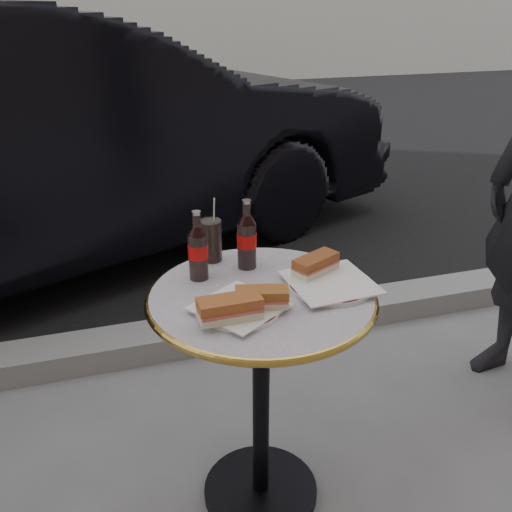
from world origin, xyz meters
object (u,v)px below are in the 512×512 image
object	(u,v)px
plate_right	(330,285)
cola_glass	(211,240)
parked_car	(40,140)
cola_bottle_left	(198,245)
bistro_table	(261,402)
plate_left	(240,309)
cola_bottle_right	(247,234)

from	to	relation	value
plate_right	cola_glass	world-z (taller)	cola_glass
cola_glass	parked_car	distance (m)	1.94
plate_right	cola_bottle_left	size ratio (longest dim) A/B	1.16
plate_right	cola_glass	size ratio (longest dim) A/B	1.81
bistro_table	plate_right	distance (m)	0.42
plate_right	cola_bottle_left	bearing A→B (deg)	154.51
bistro_table	parked_car	bearing A→B (deg)	106.82
parked_car	plate_right	bearing A→B (deg)	179.18
plate_left	parked_car	xyz separation A→B (m)	(-0.55, 2.18, -0.02)
cola_glass	parked_car	size ratio (longest dim) A/B	0.03
plate_left	plate_right	distance (m)	0.28
plate_right	cola_bottle_right	bearing A→B (deg)	134.10
plate_right	cola_bottle_right	distance (m)	0.28
bistro_table	cola_glass	world-z (taller)	cola_glass
plate_right	cola_glass	bearing A→B (deg)	135.62
plate_left	plate_right	bearing A→B (deg)	10.84
cola_bottle_left	cola_glass	world-z (taller)	cola_bottle_left
cola_glass	cola_bottle_right	bearing A→B (deg)	-40.93
bistro_table	parked_car	xyz separation A→B (m)	(-0.64, 2.10, 0.35)
cola_glass	plate_right	bearing A→B (deg)	-44.38
plate_left	cola_bottle_right	world-z (taller)	cola_bottle_right
plate_right	parked_car	distance (m)	2.28
plate_left	cola_bottle_right	size ratio (longest dim) A/B	1.00
bistro_table	cola_bottle_right	size ratio (longest dim) A/B	3.52
cola_bottle_left	cola_glass	size ratio (longest dim) A/B	1.56
bistro_table	cola_glass	bearing A→B (deg)	108.11
cola_bottle_left	cola_bottle_right	xyz separation A→B (m)	(0.15, 0.03, 0.00)
bistro_table	plate_right	xyz separation A→B (m)	(0.19, -0.02, 0.37)
bistro_table	parked_car	distance (m)	2.22
cola_bottle_left	parked_car	world-z (taller)	parked_car
plate_right	cola_bottle_right	xyz separation A→B (m)	(-0.18, 0.19, 0.10)
plate_right	plate_left	bearing A→B (deg)	-169.16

